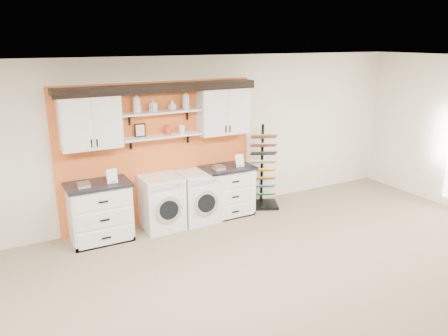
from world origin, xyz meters
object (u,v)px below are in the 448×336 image
dryer (198,196)px  sample_rack (263,181)px  base_cabinet_right (227,190)px  base_cabinet_left (100,212)px  washer (161,202)px

dryer → sample_rack: 1.36m
base_cabinet_right → base_cabinet_left: bearing=-180.0°
washer → dryer: washer is taller
base_cabinet_right → dryer: (-0.58, -0.00, -0.01)m
base_cabinet_left → dryer: base_cabinet_left is taller
base_cabinet_right → washer: size_ratio=1.03×
base_cabinet_right → dryer: size_ratio=1.04×
base_cabinet_right → washer: 1.25m
base_cabinet_left → washer: 1.01m
base_cabinet_left → washer: base_cabinet_left is taller
washer → sample_rack: sample_rack is taller
base_cabinet_left → base_cabinet_right: bearing=0.0°
base_cabinet_right → sample_rack: (0.78, 0.03, 0.06)m
sample_rack → base_cabinet_right: bearing=-152.9°
dryer → sample_rack: bearing=1.5°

